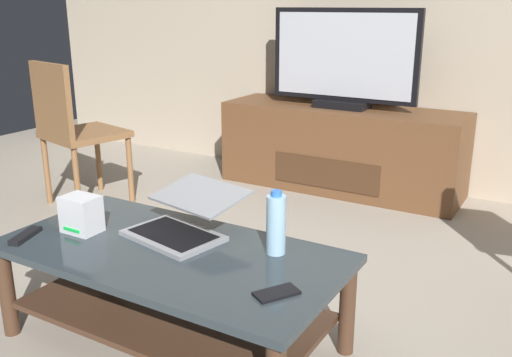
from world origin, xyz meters
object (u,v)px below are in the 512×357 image
water_bottle_near (276,224)px  tv_remote (25,236)px  coffee_table (171,278)px  router_box (81,214)px  media_cabinet (341,148)px  laptop (184,219)px  side_chair (72,127)px  television (344,61)px  cell_phone (277,293)px

water_bottle_near → tv_remote: water_bottle_near is taller
coffee_table → router_box: router_box is taller
media_cabinet → laptop: (0.14, -1.97, 0.17)m
coffee_table → water_bottle_near: water_bottle_near is taller
laptop → tv_remote: laptop is taller
media_cabinet → side_chair: bearing=-137.5°
television → cell_phone: television is taller
coffee_table → tv_remote: size_ratio=8.04×
water_bottle_near → cell_phone: (0.15, -0.27, -0.11)m
television → tv_remote: (-0.36, -2.29, -0.49)m
router_box → tv_remote: size_ratio=0.91×
side_chair → cell_phone: side_chair is taller
laptop → water_bottle_near: 0.40m
tv_remote → media_cabinet: bearing=62.2°
television → tv_remote: bearing=-98.9°
coffee_table → cell_phone: size_ratio=9.19×
coffee_table → television: bearing=95.0°
coffee_table → side_chair: side_chair is taller
side_chair → laptop: size_ratio=2.03×
coffee_table → water_bottle_near: size_ratio=5.43×
coffee_table → television: television is taller
tv_remote → coffee_table: bearing=1.3°
side_chair → router_box: 1.45m
laptop → television: bearing=94.2°
cell_phone → tv_remote: bearing=-142.8°
television → cell_phone: bearing=-72.6°
coffee_table → water_bottle_near: (0.35, 0.17, 0.23)m
side_chair → router_box: (1.09, -0.96, -0.06)m
laptop → coffee_table: bearing=-73.8°
side_chair → tv_remote: 1.47m
television → router_box: 2.19m
television → media_cabinet: bearing=90.0°
router_box → tv_remote: bearing=-130.9°
router_box → water_bottle_near: (0.76, 0.21, 0.04)m
side_chair → tv_remote: bearing=-49.6°
side_chair → router_box: size_ratio=6.32×
television → router_box: television is taller
cell_phone → tv_remote: (-1.04, -0.10, 0.01)m
media_cabinet → tv_remote: media_cabinet is taller
coffee_table → tv_remote: tv_remote is taller
water_bottle_near → tv_remote: 0.97m
laptop → cell_phone: (0.54, -0.25, -0.06)m
side_chair → media_cabinet: bearing=42.5°
router_box → media_cabinet: bearing=84.1°
television → router_box: size_ratio=6.94×
coffee_table → laptop: size_ratio=2.83×
media_cabinet → television: (0.00, -0.02, 0.60)m
media_cabinet → cell_phone: bearing=-72.8°
television → router_box: (-0.22, -2.13, -0.43)m
media_cabinet → television: television is taller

